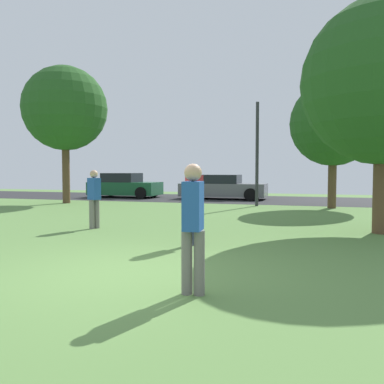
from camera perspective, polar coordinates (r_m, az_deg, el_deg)
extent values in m
plane|color=#5B8442|center=(6.40, -9.56, -11.16)|extent=(44.00, 44.00, 0.00)
cube|color=#28282B|center=(21.78, 9.63, -1.07)|extent=(44.00, 6.40, 0.01)
cylinder|color=brown|center=(20.17, -17.23, 2.73)|extent=(0.35, 0.35, 2.97)
sphere|color=#23511E|center=(20.37, -17.37, 11.12)|extent=(3.93, 3.93, 3.93)
cylinder|color=brown|center=(17.66, 19.05, 1.86)|extent=(0.34, 0.34, 2.48)
sphere|color=#23511E|center=(17.76, 19.18, 9.11)|extent=(3.49, 3.49, 3.49)
cylinder|color=brown|center=(11.11, 25.23, 0.84)|extent=(0.48, 0.48, 2.38)
cylinder|color=slate|center=(11.29, -13.18, -2.99)|extent=(0.14, 0.14, 0.78)
cylinder|color=slate|center=(11.20, -13.85, -3.05)|extent=(0.14, 0.14, 0.78)
cube|color=#23519E|center=(11.20, -13.56, 0.44)|extent=(0.38, 0.33, 0.58)
sphere|color=tan|center=(11.19, -13.58, 2.47)|extent=(0.21, 0.21, 0.21)
cylinder|color=#2D334C|center=(8.52, -0.05, -4.69)|extent=(0.14, 0.14, 0.84)
cylinder|color=#2D334C|center=(8.64, 0.66, -4.58)|extent=(0.14, 0.14, 0.84)
cube|color=#B72D38|center=(8.51, 0.31, 0.25)|extent=(0.38, 0.33, 0.63)
sphere|color=tan|center=(8.50, 0.31, 3.12)|extent=(0.23, 0.23, 0.23)
cylinder|color=slate|center=(5.21, -0.73, -9.81)|extent=(0.14, 0.14, 0.82)
cylinder|color=slate|center=(5.18, 1.02, -9.89)|extent=(0.14, 0.14, 0.82)
cube|color=#23519E|center=(5.08, 0.15, -1.96)|extent=(0.24, 0.34, 0.61)
sphere|color=tan|center=(5.06, 0.15, 2.74)|extent=(0.22, 0.22, 0.22)
cube|color=#195633|center=(23.72, -9.34, 0.51)|extent=(4.00, 1.86, 0.72)
cube|color=black|center=(23.79, -9.79, 2.01)|extent=(1.92, 1.63, 0.52)
cylinder|color=black|center=(24.00, -5.35, 0.11)|extent=(0.64, 0.22, 0.64)
cylinder|color=black|center=(22.30, -7.17, -0.13)|extent=(0.64, 0.22, 0.64)
cylinder|color=black|center=(25.20, -11.26, 0.20)|extent=(0.64, 0.22, 0.64)
cylinder|color=black|center=(23.58, -13.39, -0.02)|extent=(0.64, 0.22, 0.64)
cube|color=slate|center=(22.02, 4.41, 0.31)|extent=(4.58, 1.82, 0.70)
cube|color=black|center=(22.05, 3.84, 1.83)|extent=(2.20, 1.60, 0.47)
cylinder|color=black|center=(22.64, 8.88, -0.10)|extent=(0.64, 0.22, 0.64)
cylinder|color=black|center=(20.84, 8.17, -0.36)|extent=(0.64, 0.22, 0.64)
cylinder|color=black|center=(23.31, 1.05, 0.03)|extent=(0.64, 0.22, 0.64)
cylinder|color=black|center=(21.57, -0.28, -0.22)|extent=(0.64, 0.22, 0.64)
cylinder|color=#2D2D33|center=(17.93, 9.10, 5.24)|extent=(0.14, 0.14, 4.50)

